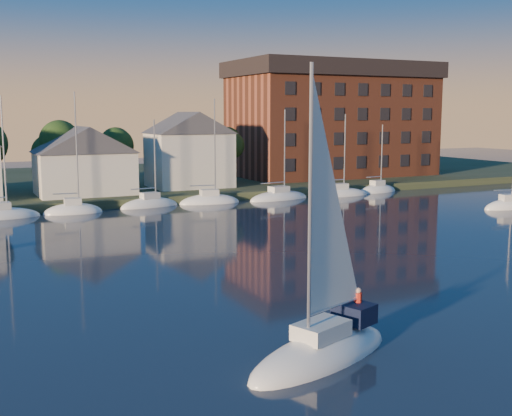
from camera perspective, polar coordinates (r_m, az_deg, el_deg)
ground at (r=31.40m, az=18.82°, el=-11.77°), size 260.00×260.00×0.00m
shoreline_land at (r=98.54m, az=-13.53°, el=2.00°), size 160.00×50.00×2.00m
wooden_dock at (r=76.41m, az=-9.75°, el=0.32°), size 120.00×3.00×1.00m
clubhouse_centre at (r=79.31m, az=-15.04°, el=4.17°), size 11.55×8.40×8.08m
clubhouse_east at (r=84.95m, az=-5.99°, el=5.26°), size 10.50×8.40×9.80m
condo_block at (r=101.84m, az=6.78°, el=7.90°), size 31.00×17.00×17.40m
tree_line at (r=86.87m, az=-10.65°, el=6.01°), size 93.40×5.40×8.90m
moored_fleet at (r=72.50m, az=-12.11°, el=-0.10°), size 79.50×2.40×12.05m
hero_sailboat at (r=28.74m, az=5.97°, el=-12.03°), size 9.18×5.68×13.71m
drifting_sailboat_right at (r=77.03m, az=21.42°, el=-0.01°), size 6.06×2.87×9.66m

